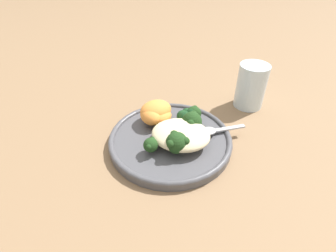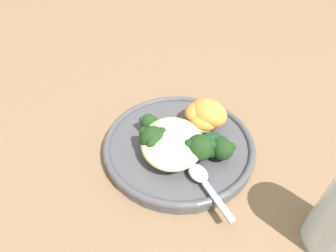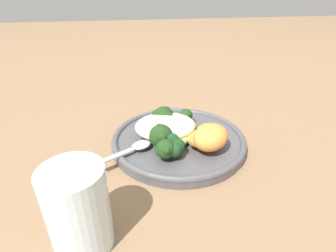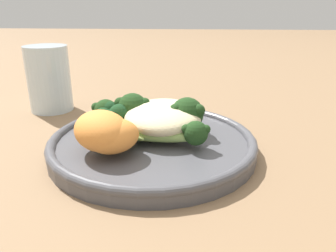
{
  "view_description": "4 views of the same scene",
  "coord_description": "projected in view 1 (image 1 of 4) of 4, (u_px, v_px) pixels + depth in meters",
  "views": [
    {
      "loc": [
        -0.1,
        0.4,
        0.37
      ],
      "look_at": [
        -0.0,
        -0.01,
        0.04
      ],
      "focal_mm": 28.0,
      "sensor_mm": 36.0,
      "label": 1
    },
    {
      "loc": [
        -0.32,
        0.01,
        0.33
      ],
      "look_at": [
        0.0,
        0.02,
        0.04
      ],
      "focal_mm": 28.0,
      "sensor_mm": 36.0,
      "label": 2
    },
    {
      "loc": [
        -0.11,
        -0.42,
        0.28
      ],
      "look_at": [
        -0.03,
        0.01,
        0.04
      ],
      "focal_mm": 28.0,
      "sensor_mm": 36.0,
      "label": 3
    },
    {
      "loc": [
        0.36,
        0.04,
        0.18
      ],
      "look_at": [
        -0.0,
        0.02,
        0.04
      ],
      "focal_mm": 35.0,
      "sensor_mm": 36.0,
      "label": 4
    }
  ],
  "objects": [
    {
      "name": "ground_plane",
      "position": [
        165.0,
        143.0,
        0.55
      ],
      "size": [
        4.0,
        4.0,
        0.0
      ],
      "primitive_type": "plane",
      "color": "#846647"
    },
    {
      "name": "plate",
      "position": [
        170.0,
        140.0,
        0.54
      ],
      "size": [
        0.26,
        0.26,
        0.02
      ],
      "color": "#4C4C51",
      "rests_on": "ground_plane"
    },
    {
      "name": "kale_tuft",
      "position": [
        188.0,
        116.0,
        0.57
      ],
      "size": [
        0.05,
        0.05,
        0.03
      ],
      "color": "#193D1E",
      "rests_on": "plate"
    },
    {
      "name": "quinoa_mound",
      "position": [
        181.0,
        135.0,
        0.52
      ],
      "size": [
        0.12,
        0.1,
        0.03
      ],
      "primitive_type": "ellipsoid",
      "color": "beige",
      "rests_on": "plate"
    },
    {
      "name": "sweet_potato_chunk_2",
      "position": [
        159.0,
        116.0,
        0.57
      ],
      "size": [
        0.07,
        0.07,
        0.03
      ],
      "primitive_type": "ellipsoid",
      "rotation": [
        0.0,
        0.0,
        3.71
      ],
      "color": "orange",
      "rests_on": "plate"
    },
    {
      "name": "spoon",
      "position": [
        213.0,
        130.0,
        0.55
      ],
      "size": [
        0.1,
        0.06,
        0.01
      ],
      "rotation": [
        0.0,
        0.0,
        3.63
      ],
      "color": "#B7B7BC",
      "rests_on": "plate"
    },
    {
      "name": "broccoli_stalk_1",
      "position": [
        175.0,
        141.0,
        0.5
      ],
      "size": [
        0.07,
        0.09,
        0.04
      ],
      "rotation": [
        0.0,
        0.0,
        2.14
      ],
      "color": "#8EB25B",
      "rests_on": "plate"
    },
    {
      "name": "broccoli_stalk_4",
      "position": [
        189.0,
        116.0,
        0.57
      ],
      "size": [
        0.09,
        0.08,
        0.03
      ],
      "rotation": [
        0.0,
        0.0,
        3.86
      ],
      "color": "#8EB25B",
      "rests_on": "plate"
    },
    {
      "name": "sweet_potato_chunk_1",
      "position": [
        151.0,
        115.0,
        0.57
      ],
      "size": [
        0.07,
        0.07,
        0.04
      ],
      "primitive_type": "ellipsoid",
      "rotation": [
        0.0,
        0.0,
        2.18
      ],
      "color": "orange",
      "rests_on": "plate"
    },
    {
      "name": "broccoli_stalk_0",
      "position": [
        156.0,
        138.0,
        0.52
      ],
      "size": [
        0.04,
        0.12,
        0.03
      ],
      "rotation": [
        0.0,
        0.0,
        1.45
      ],
      "color": "#8EB25B",
      "rests_on": "plate"
    },
    {
      "name": "water_glass",
      "position": [
        251.0,
        86.0,
        0.64
      ],
      "size": [
        0.07,
        0.07,
        0.11
      ],
      "primitive_type": "cylinder",
      "color": "silver",
      "rests_on": "ground_plane"
    },
    {
      "name": "sweet_potato_chunk_0",
      "position": [
        156.0,
        111.0,
        0.57
      ],
      "size": [
        0.09,
        0.09,
        0.04
      ],
      "primitive_type": "ellipsoid",
      "rotation": [
        0.0,
        0.0,
        0.73
      ],
      "color": "orange",
      "rests_on": "plate"
    },
    {
      "name": "broccoli_stalk_3",
      "position": [
        189.0,
        122.0,
        0.54
      ],
      "size": [
        0.1,
        0.05,
        0.04
      ],
      "rotation": [
        0.0,
        0.0,
        3.34
      ],
      "color": "#8EB25B",
      "rests_on": "plate"
    },
    {
      "name": "broccoli_stalk_2",
      "position": [
        185.0,
        135.0,
        0.52
      ],
      "size": [
        0.09,
        0.06,
        0.03
      ],
      "rotation": [
        0.0,
        0.0,
        2.7
      ],
      "color": "#8EB25B",
      "rests_on": "plate"
    }
  ]
}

